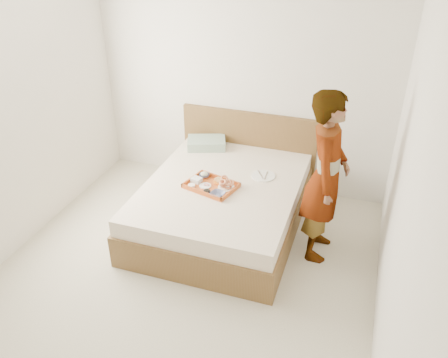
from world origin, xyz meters
The scene contains 17 objects.
ground centered at (0.00, 0.00, 0.00)m, with size 3.50×4.00×0.01m, color beige.
wall_back centered at (0.00, 2.00, 1.30)m, with size 3.50×0.01×2.60m, color silver.
wall_right centered at (1.75, 0.00, 1.30)m, with size 0.01×4.00×2.60m, color silver.
bed centered at (0.10, 1.00, 0.27)m, with size 1.65×2.00×0.53m, color brown.
headboard centered at (0.10, 1.97, 0.47)m, with size 1.65×0.06×0.95m, color brown.
pillow centered at (-0.36, 1.74, 0.58)m, with size 0.45×0.30×0.11m, color #89AB8E.
tray centered at (0.01, 0.89, 0.55)m, with size 0.50×0.36×0.05m, color #C15B23.
prawn_plate centered at (0.17, 0.91, 0.55)m, with size 0.17×0.17×0.01m, color white.
navy_bowl_big centered at (0.14, 0.74, 0.56)m, with size 0.14×0.14×0.03m, color #131446.
sauce_dish centered at (0.02, 0.76, 0.56)m, with size 0.07×0.07×0.03m, color black.
meat_plate centered at (-0.05, 0.87, 0.55)m, with size 0.12×0.12×0.01m, color white.
bread_plate centered at (0.06, 1.00, 0.55)m, with size 0.12×0.12×0.01m, color orange.
salad_bowl centered at (-0.12, 1.05, 0.56)m, with size 0.11×0.11×0.03m, color #131446.
plastic_tub centered at (-0.16, 0.93, 0.57)m, with size 0.10×0.09×0.05m, color silver.
cheese_round centered at (-0.17, 0.82, 0.56)m, with size 0.07×0.07×0.03m, color white.
dinner_plate centered at (0.46, 1.28, 0.54)m, with size 0.26×0.26×0.01m, color white.
person centered at (1.14, 0.91, 0.85)m, with size 0.62×0.41×1.70m, color white.
Camera 1 is at (1.42, -2.87, 3.00)m, focal length 36.78 mm.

